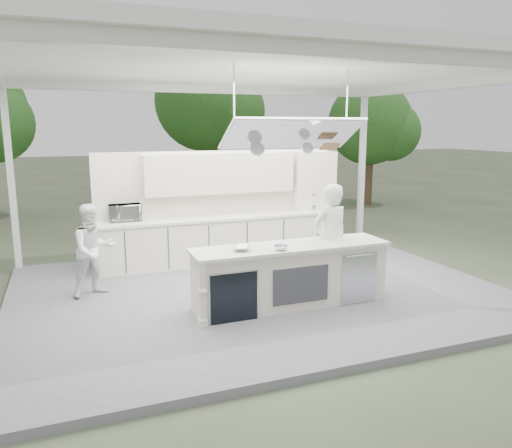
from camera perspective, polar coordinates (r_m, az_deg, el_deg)
name	(u,v)px	position (r m, az deg, el deg)	size (l,w,h in m)	color
ground	(257,295)	(8.66, 0.16, -8.14)	(90.00, 90.00, 0.00)	#4A593D
stage_deck	(257,292)	(8.64, 0.16, -7.77)	(8.00, 6.00, 0.12)	slate
tent	(258,71)	(8.21, 0.22, 17.10)	(8.20, 6.20, 3.86)	white
demo_island	(290,275)	(7.74, 3.87, -5.87)	(3.10, 0.79, 0.95)	#F1E4CD
back_counter	(223,239)	(10.22, -3.74, -1.68)	(5.08, 0.72, 0.95)	#F1E4CD
back_wall_unit	(240,189)	(10.39, -1.82, 4.02)	(5.05, 0.48, 2.25)	#F1E4CD
tree_cluster	(147,113)	(17.61, -12.31, 12.25)	(19.55, 9.40, 5.85)	#4F3727
head_chef	(330,240)	(8.17, 8.42, -1.85)	(0.67, 0.44, 1.84)	white
sous_chef	(93,250)	(8.54, -18.10, -2.84)	(0.74, 0.57, 1.51)	white
toaster_oven	(125,212)	(9.88, -14.79, 1.30)	(0.60, 0.40, 0.33)	#B5B8BC
bowl_large	(241,248)	(7.28, -1.68, -2.80)	(0.27, 0.27, 0.07)	silver
bowl_small	(281,248)	(7.32, 2.85, -2.75)	(0.21, 0.21, 0.07)	silver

